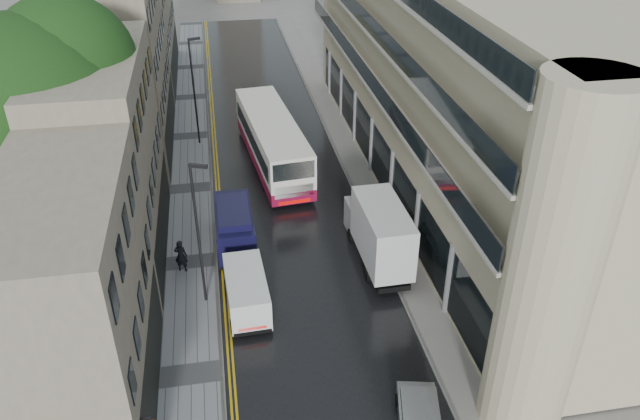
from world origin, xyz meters
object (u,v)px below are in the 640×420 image
object	(u,v)px
lamp_post_near	(198,237)
lamp_post_far	(194,93)
tree_near	(35,150)
pedestrian	(181,256)
white_van	(232,315)
tree_far	(84,75)
white_lorry	(369,251)
navy_van	(219,245)
cream_bus	(264,167)

from	to	relation	value
lamp_post_near	lamp_post_far	bearing A→B (deg)	110.21
tree_near	pedestrian	bearing A→B (deg)	-13.84
white_van	pedestrian	size ratio (longest dim) A/B	2.32
tree_far	white_lorry	world-z (taller)	tree_far
tree_far	white_van	bearing A→B (deg)	-67.11
tree_near	lamp_post_near	xyz separation A→B (m)	(7.37, -4.20, -3.06)
tree_far	lamp_post_near	distance (m)	18.75
tree_near	lamp_post_far	world-z (taller)	tree_near
navy_van	tree_far	bearing A→B (deg)	118.77
cream_bus	lamp_post_near	distance (m)	11.61
lamp_post_far	tree_near	bearing A→B (deg)	-135.09
tree_far	navy_van	bearing A→B (deg)	-60.94
navy_van	white_van	bearing A→B (deg)	-86.30
lamp_post_near	tree_far	bearing A→B (deg)	132.21
white_lorry	white_van	world-z (taller)	white_lorry
pedestrian	lamp_post_far	world-z (taller)	lamp_post_far
white_lorry	lamp_post_far	bearing A→B (deg)	113.48
cream_bus	lamp_post_far	xyz separation A→B (m)	(-4.10, 7.93, 2.27)
tree_far	white_van	world-z (taller)	tree_far
white_van	lamp_post_near	size ratio (longest dim) A/B	0.58
navy_van	lamp_post_far	world-z (taller)	lamp_post_far
white_van	lamp_post_near	bearing A→B (deg)	114.37
white_lorry	white_van	bearing A→B (deg)	-160.60
navy_van	tree_near	bearing A→B (deg)	171.28
lamp_post_near	cream_bus	bearing A→B (deg)	89.38
white_van	navy_van	xyz separation A→B (m)	(-0.38, 5.39, 0.32)
tree_near	tree_far	size ratio (longest dim) A/B	1.11
navy_van	lamp_post_far	size ratio (longest dim) A/B	0.66
cream_bus	tree_near	bearing A→B (deg)	-156.05
tree_far	navy_van	world-z (taller)	tree_far
navy_van	lamp_post_far	distance (m)	15.89
tree_near	tree_far	distance (m)	13.02
navy_van	lamp_post_far	bearing A→B (deg)	93.14
cream_bus	white_van	distance (m)	13.41
tree_near	lamp_post_far	size ratio (longest dim) A/B	1.78
white_van	tree_far	bearing A→B (deg)	110.64
cream_bus	white_van	bearing A→B (deg)	-107.78
cream_bus	tree_far	bearing A→B (deg)	143.75
navy_van	pedestrian	bearing A→B (deg)	-171.25
white_lorry	lamp_post_far	world-z (taller)	lamp_post_far
lamp_post_far	white_van	bearing A→B (deg)	-104.78
navy_van	lamp_post_near	bearing A→B (deg)	-105.78
tree_near	lamp_post_far	xyz separation A→B (m)	(7.26, 14.42, -2.93)
tree_far	tree_near	bearing A→B (deg)	-91.32
pedestrian	lamp_post_near	xyz separation A→B (m)	(1.16, -2.67, 2.83)
cream_bus	pedestrian	bearing A→B (deg)	-128.48
cream_bus	lamp_post_near	world-z (taller)	lamp_post_near
white_van	lamp_post_near	world-z (taller)	lamp_post_near
white_van	pedestrian	world-z (taller)	pedestrian
tree_near	pedestrian	xyz separation A→B (m)	(6.22, -1.53, -5.88)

